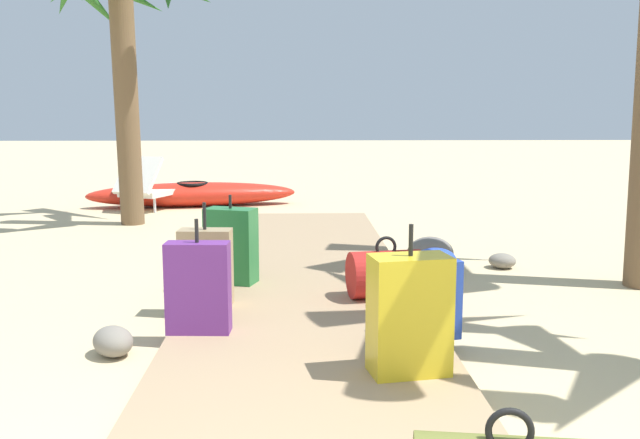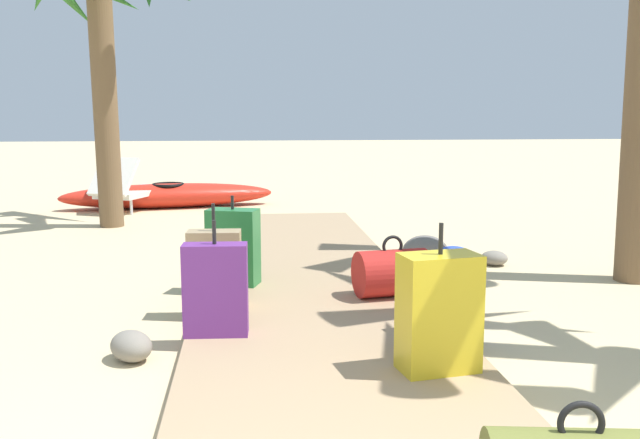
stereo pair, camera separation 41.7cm
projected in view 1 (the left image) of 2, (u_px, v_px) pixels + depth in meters
name	position (u px, v px, depth m)	size (l,w,h in m)	color
ground_plane	(305.00, 325.00, 4.79)	(60.00, 60.00, 0.00)	#D1BA8C
boardwalk	(304.00, 290.00, 5.56)	(1.73, 7.87, 0.08)	tan
suitcase_yellow	(409.00, 315.00, 3.65)	(0.45, 0.31, 0.80)	gold
suitcase_purple	(198.00, 288.00, 4.33)	(0.40, 0.18, 0.72)	#6B2D84
suitcase_tan	(206.00, 267.00, 4.95)	(0.38, 0.21, 0.74)	tan
duffel_bag_red	(386.00, 274.00, 5.17)	(0.59, 0.44, 0.46)	red
suitcase_green	(231.00, 246.00, 5.59)	(0.44, 0.33, 0.72)	#237538
backpack_blue	(434.00, 290.00, 4.25)	(0.33, 0.29, 0.56)	#2847B7
palm_tree_far_left	(121.00, 3.00, 8.57)	(2.43, 2.43, 3.63)	brown
lounge_chair	(156.00, 187.00, 10.44)	(1.13, 1.64, 0.80)	white
kayak	(193.00, 194.00, 10.71)	(3.27, 1.18, 0.37)	red
rock_left_far	(113.00, 341.00, 4.17)	(0.30, 0.23, 0.18)	gray
rock_right_near	(502.00, 261.00, 6.50)	(0.24, 0.25, 0.14)	gray
rock_right_mid	(430.00, 254.00, 6.40)	(0.44, 0.42, 0.31)	slate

